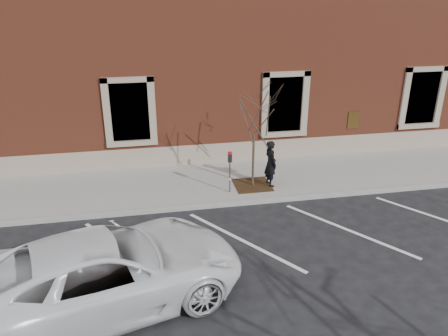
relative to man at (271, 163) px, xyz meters
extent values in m
plane|color=#28282B|center=(-1.73, -0.98, -0.98)|extent=(120.00, 120.00, 0.00)
cube|color=#9A9991|center=(-1.73, 0.77, -0.91)|extent=(40.00, 3.50, 0.15)
cube|color=#9E9E99|center=(-1.73, -1.03, -0.91)|extent=(40.00, 0.12, 0.15)
cube|color=brown|center=(-1.73, 6.77, 3.02)|extent=(40.00, 8.50, 8.00)
cube|color=gray|center=(-1.73, 2.55, -0.43)|extent=(40.00, 0.06, 0.80)
cube|color=black|center=(-4.73, 2.67, 1.42)|extent=(1.40, 0.30, 2.20)
cube|color=gray|center=(-4.73, 2.50, 0.22)|extent=(1.90, 0.20, 0.20)
cube|color=black|center=(1.27, 2.67, 1.42)|extent=(1.40, 0.30, 2.20)
cube|color=gray|center=(1.27, 2.50, 0.22)|extent=(1.90, 0.20, 0.20)
cube|color=black|center=(7.27, 2.67, 1.42)|extent=(1.40, 0.30, 2.20)
cube|color=gray|center=(7.27, 2.50, 0.22)|extent=(1.90, 0.20, 0.20)
imported|color=black|center=(0.00, 0.00, 0.00)|extent=(0.51, 0.67, 1.67)
cylinder|color=#595B60|center=(-1.51, -0.28, -0.28)|extent=(0.05, 0.05, 1.11)
cube|color=black|center=(-1.51, -0.28, 0.43)|extent=(0.13, 0.10, 0.29)
cube|color=red|center=(-1.51, -0.28, 0.60)|extent=(0.12, 0.10, 0.07)
cube|color=white|center=(-1.51, -0.33, -0.33)|extent=(0.06, 0.00, 0.08)
cube|color=#3B2912|center=(-0.60, 0.10, -0.82)|extent=(1.25, 1.25, 0.03)
cylinder|color=#453529|center=(-0.60, 0.10, 0.11)|extent=(0.08, 0.08, 1.89)
imported|color=white|center=(-5.32, -5.20, -0.12)|extent=(6.76, 4.45, 1.73)
camera|label=1|loc=(-4.24, -13.57, 5.69)|focal=35.00mm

